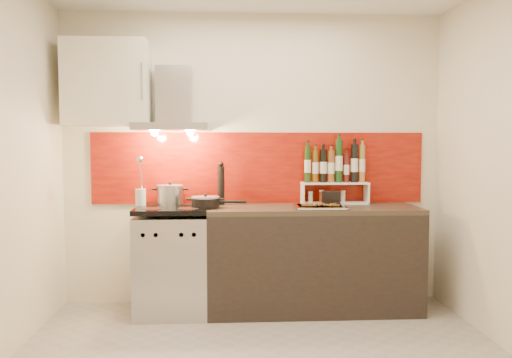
{
  "coord_description": "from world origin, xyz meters",
  "views": [
    {
      "loc": [
        -0.22,
        -3.12,
        1.44
      ],
      "look_at": [
        0.0,
        0.95,
        1.15
      ],
      "focal_mm": 35.0,
      "sensor_mm": 36.0,
      "label": 1
    }
  ],
  "objects": [
    {
      "name": "pepper_mill",
      "position": [
        -0.29,
        1.25,
        1.09
      ],
      "size": [
        0.06,
        0.06,
        0.38
      ],
      "color": "black",
      "rests_on": "counter"
    },
    {
      "name": "range_hood",
      "position": [
        -0.7,
        1.24,
        1.74
      ],
      "size": [
        0.62,
        0.5,
        0.61
      ],
      "color": "#B7B7BA",
      "rests_on": "back_wall"
    },
    {
      "name": "range_stove",
      "position": [
        -0.7,
        1.1,
        0.44
      ],
      "size": [
        0.6,
        0.6,
        0.91
      ],
      "color": "#B7B7BA",
      "rests_on": "ground"
    },
    {
      "name": "step_shelf",
      "position": [
        0.72,
        1.29,
        1.17
      ],
      "size": [
        0.6,
        0.16,
        0.57
      ],
      "color": "white",
      "rests_on": "counter"
    },
    {
      "name": "saute_pan",
      "position": [
        -0.41,
        1.06,
        0.95
      ],
      "size": [
        0.46,
        0.24,
        0.11
      ],
      "color": "black",
      "rests_on": "range_stove"
    },
    {
      "name": "backsplash",
      "position": [
        0.05,
        1.39,
        1.22
      ],
      "size": [
        3.0,
        0.02,
        0.64
      ],
      "primitive_type": "cube",
      "color": "#7C0606",
      "rests_on": "back_wall"
    },
    {
      "name": "counter",
      "position": [
        0.5,
        1.1,
        0.45
      ],
      "size": [
        1.8,
        0.6,
        0.9
      ],
      "color": "black",
      "rests_on": "ground"
    },
    {
      "name": "upper_cabinet",
      "position": [
        -1.25,
        1.22,
        1.95
      ],
      "size": [
        0.7,
        0.35,
        0.72
      ],
      "primitive_type": "cube",
      "color": "silver",
      "rests_on": "back_wall"
    },
    {
      "name": "stock_pot",
      "position": [
        -0.74,
        1.25,
        1.0
      ],
      "size": [
        0.23,
        0.23,
        0.2
      ],
      "color": "#B7B7BA",
      "rests_on": "range_stove"
    },
    {
      "name": "caddy_box",
      "position": [
        0.66,
        1.14,
        0.96
      ],
      "size": [
        0.16,
        0.09,
        0.13
      ],
      "primitive_type": "cube",
      "rotation": [
        0.0,
        0.0,
        -0.14
      ],
      "color": "black",
      "rests_on": "counter"
    },
    {
      "name": "utensil_jar",
      "position": [
        -0.98,
        1.17,
        1.03
      ],
      "size": [
        0.09,
        0.14,
        0.44
      ],
      "color": "silver",
      "rests_on": "range_stove"
    },
    {
      "name": "back_wall",
      "position": [
        0.0,
        1.4,
        1.3
      ],
      "size": [
        3.4,
        0.02,
        2.6
      ],
      "primitive_type": "cube",
      "color": "silver",
      "rests_on": "ground"
    },
    {
      "name": "baking_tray",
      "position": [
        0.53,
        0.98,
        0.92
      ],
      "size": [
        0.43,
        0.33,
        0.03
      ],
      "color": "silver",
      "rests_on": "counter"
    }
  ]
}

